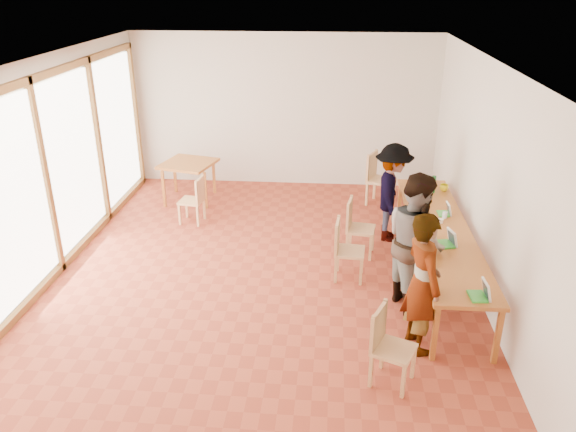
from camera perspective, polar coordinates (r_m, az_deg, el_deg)
name	(u,v)px	position (r m, az deg, el deg)	size (l,w,h in m)	color
ground	(261,278)	(8.08, -2.80, -6.31)	(8.00, 8.00, 0.00)	#A14026
wall_back	(285,111)	(11.27, -0.35, 10.62)	(6.00, 0.10, 3.00)	beige
wall_front	(182,380)	(3.99, -10.77, -16.05)	(6.00, 0.10, 3.00)	beige
wall_right	(490,186)	(7.67, 19.84, 2.92)	(0.10, 8.00, 3.00)	beige
window_wall	(43,173)	(8.36, -23.61, 4.00)	(0.10, 8.00, 3.00)	white
ceiling	(256,62)	(7.08, -3.29, 15.40)	(6.00, 8.00, 0.04)	white
communal_table	(440,232)	(8.09, 15.21, -1.53)	(0.80, 4.00, 0.75)	#B26927
side_table	(188,166)	(10.73, -10.09, 4.98)	(0.90, 0.90, 0.75)	#B26927
chair_near	(386,338)	(6.04, 9.92, -12.10)	(0.54, 0.54, 0.46)	#E1A770
chair_mid	(343,243)	(7.88, 5.64, -2.79)	(0.44, 0.44, 0.47)	#E1A770
chair_far	(355,221)	(8.57, 6.82, -0.54)	(0.48, 0.48, 0.47)	#E1A770
chair_empty	(376,173)	(10.56, 8.97, 4.35)	(0.60, 0.60, 0.52)	#E1A770
chair_spare	(196,195)	(9.75, -9.36, 2.09)	(0.43, 0.43, 0.44)	#E1A770
person_near	(422,283)	(6.45, 13.49, -6.64)	(0.62, 0.40, 1.69)	gray
person_mid	(415,241)	(7.27, 12.81, -2.48)	(0.88, 0.68, 1.80)	gray
person_far	(392,193)	(9.07, 10.54, 2.32)	(1.03, 0.59, 1.60)	gray
laptop_near	(482,293)	(6.52, 19.09, -7.40)	(0.22, 0.26, 0.20)	green
laptop_mid	(449,241)	(7.60, 16.00, -2.44)	(0.27, 0.29, 0.21)	green
laptop_far	(446,211)	(8.54, 15.75, 0.47)	(0.20, 0.23, 0.18)	green
yellow_mug	(444,188)	(9.47, 15.57, 2.79)	(0.14, 0.14, 0.11)	#FCED12
green_bottle	(434,184)	(9.32, 14.56, 3.14)	(0.07, 0.07, 0.28)	#1D7A2A
clear_glass	(445,215)	(8.42, 15.64, 0.09)	(0.07, 0.07, 0.09)	silver
condiment_cup	(440,221)	(8.24, 15.23, -0.49)	(0.08, 0.08, 0.06)	white
pink_phone	(450,215)	(8.53, 16.09, 0.08)	(0.05, 0.10, 0.01)	#BB355C
black_pouch	(415,206)	(8.62, 12.77, 0.97)	(0.16, 0.26, 0.09)	black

